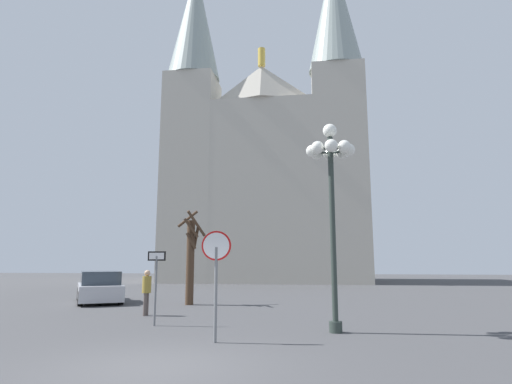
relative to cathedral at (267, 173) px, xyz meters
name	(u,v)px	position (x,y,z in m)	size (l,w,h in m)	color
ground_plane	(153,368)	(1.51, -34.09, -10.95)	(120.00, 120.00, 0.00)	#424244
cathedral	(267,173)	(0.00, 0.00, 0.00)	(19.60, 13.65, 33.67)	#BCB5A5
stop_sign	(216,264)	(2.09, -31.60, -9.09)	(0.73, 0.16, 2.67)	slate
one_way_arrow_sign	(156,278)	(-0.35, -29.22, -9.54)	(0.55, 0.10, 2.23)	slate
street_lamp	(331,175)	(5.04, -29.76, -6.56)	(1.42, 1.42, 5.94)	#2D3833
bare_tree	(191,257)	(-1.09, -23.03, -8.82)	(1.43, 1.44, 4.35)	#473323
parked_car_near_silver	(100,288)	(-5.70, -22.51, -10.26)	(3.93, 4.82, 1.47)	#B7B7BC
pedestrian_walking	(147,288)	(-1.55, -26.95, -9.98)	(0.32, 0.32, 1.61)	#594C47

